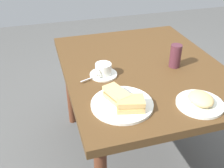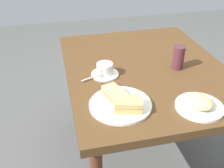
{
  "view_description": "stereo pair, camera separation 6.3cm",
  "coord_description": "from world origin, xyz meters",
  "views": [
    {
      "loc": [
        -1.26,
        0.56,
        1.46
      ],
      "look_at": [
        -0.18,
        0.24,
        0.75
      ],
      "focal_mm": 42.98,
      "sensor_mm": 36.0,
      "label": 1
    },
    {
      "loc": [
        -1.28,
        0.5,
        1.46
      ],
      "look_at": [
        -0.18,
        0.24,
        0.75
      ],
      "focal_mm": 42.98,
      "sensor_mm": 36.0,
      "label": 2
    }
  ],
  "objects": [
    {
      "name": "ground_plane",
      "position": [
        0.0,
        0.0,
        0.0
      ],
      "size": [
        6.0,
        6.0,
        0.0
      ],
      "primitive_type": "plane",
      "color": "#515150"
    },
    {
      "name": "dining_table",
      "position": [
        0.0,
        0.0,
        0.64
      ],
      "size": [
        1.13,
        0.91,
        0.72
      ],
      "color": "#4F341A",
      "rests_on": "ground_plane"
    },
    {
      "name": "sandwich_plate",
      "position": [
        -0.33,
        0.24,
        0.73
      ],
      "size": [
        0.29,
        0.29,
        0.01
      ],
      "primitive_type": "cylinder",
      "color": "white",
      "rests_on": "dining_table"
    },
    {
      "name": "sandwich_front",
      "position": [
        -0.3,
        0.25,
        0.76
      ],
      "size": [
        0.15,
        0.11,
        0.05
      ],
      "color": "tan",
      "rests_on": "sandwich_plate"
    },
    {
      "name": "sandwich_back",
      "position": [
        -0.38,
        0.22,
        0.76
      ],
      "size": [
        0.11,
        0.14,
        0.05
      ],
      "color": "tan",
      "rests_on": "sandwich_plate"
    },
    {
      "name": "coffee_saucer",
      "position": [
        -0.04,
        0.25,
        0.73
      ],
      "size": [
        0.15,
        0.15,
        0.01
      ],
      "primitive_type": "cylinder",
      "color": "white",
      "rests_on": "dining_table"
    },
    {
      "name": "coffee_cup",
      "position": [
        -0.04,
        0.25,
        0.76
      ],
      "size": [
        0.1,
        0.1,
        0.06
      ],
      "color": "white",
      "rests_on": "coffee_saucer"
    },
    {
      "name": "spoon",
      "position": [
        -0.07,
        0.32,
        0.73
      ],
      "size": [
        0.05,
        0.1,
        0.01
      ],
      "color": "silver",
      "rests_on": "coffee_saucer"
    },
    {
      "name": "side_plate",
      "position": [
        -0.43,
        -0.11,
        0.73
      ],
      "size": [
        0.22,
        0.22,
        0.01
      ],
      "primitive_type": "cylinder",
      "color": "white",
      "rests_on": "dining_table"
    },
    {
      "name": "side_food_pile",
      "position": [
        -0.43,
        -0.11,
        0.76
      ],
      "size": [
        0.13,
        0.11,
        0.04
      ],
      "primitive_type": "ellipsoid",
      "color": "#D9B674",
      "rests_on": "side_plate"
    },
    {
      "name": "drinking_glass",
      "position": [
        -0.05,
        -0.17,
        0.79
      ],
      "size": [
        0.06,
        0.06,
        0.13
      ],
      "primitive_type": "cylinder",
      "color": "#502630",
      "rests_on": "dining_table"
    }
  ]
}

